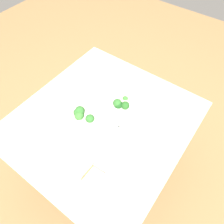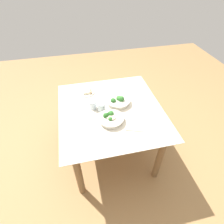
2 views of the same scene
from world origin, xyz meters
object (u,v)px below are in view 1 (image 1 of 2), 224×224
water_glass_center (119,136)px  table_knife_left (85,80)px  fork_by_far_bowl (153,158)px  bread_side_plate (93,179)px  table_knife_right (146,143)px  napkin_folded_lower (105,84)px  broccoli_bowl_near (82,117)px  fork_by_near_bowl (108,158)px  broccoli_bowl_far (121,103)px  water_glass_side (113,124)px  napkin_folded_upper (57,158)px

water_glass_center → table_knife_left: 0.57m
fork_by_far_bowl → bread_side_plate: bearing=148.7°
table_knife_right → water_glass_center: bearing=63.5°
fork_by_far_bowl → napkin_folded_lower: size_ratio=0.55×
fork_by_far_bowl → table_knife_left: same height
table_knife_right → napkin_folded_lower: napkin_folded_lower is taller
broccoli_bowl_near → fork_by_far_bowl: 0.51m
fork_by_far_bowl → napkin_folded_lower: bearing=64.0°
fork_by_near_bowl → bread_side_plate: bearing=44.0°
broccoli_bowl_near → fork_by_far_bowl: bearing=94.6°
broccoli_bowl_far → fork_by_near_bowl: (0.36, 0.16, -0.03)m
water_glass_side → table_knife_left: size_ratio=0.48×
table_knife_left → napkin_folded_upper: (0.58, 0.28, 0.00)m
table_knife_left → table_knife_right: same height
bread_side_plate → table_knife_right: (-0.36, 0.11, -0.01)m
napkin_folded_upper → napkin_folded_lower: same height
broccoli_bowl_near → water_glass_center: bearing=94.6°
broccoli_bowl_far → table_knife_right: size_ratio=1.14×
bread_side_plate → table_knife_left: bread_side_plate is taller
fork_by_near_bowl → water_glass_center: bearing=-132.6°
broccoli_bowl_near → water_glass_side: size_ratio=2.88×
fork_by_far_bowl → water_glass_side: bearing=86.0°
bread_side_plate → water_glass_center: 0.29m
water_glass_side → fork_by_far_bowl: 0.31m
bread_side_plate → water_glass_center: bearing=-173.7°
napkin_folded_upper → table_knife_left: bearing=-153.9°
table_knife_left → napkin_folded_upper: size_ratio=1.01×
fork_by_far_bowl → table_knife_right: 0.10m
broccoli_bowl_far → broccoli_bowl_near: bearing=-29.6°
bread_side_plate → fork_by_far_bowl: bearing=146.8°
broccoli_bowl_far → table_knife_right: 0.32m
water_glass_side → water_glass_center: bearing=58.6°
water_glass_center → napkin_folded_lower: size_ratio=0.52×
water_glass_center → water_glass_side: bearing=-121.4°
fork_by_far_bowl → napkin_folded_upper: size_ratio=0.52×
broccoli_bowl_far → fork_by_near_bowl: 0.39m
broccoli_bowl_near → table_knife_right: 0.43m
water_glass_center → table_knife_left: size_ratio=0.49×
broccoli_bowl_near → bread_side_plate: bearing=49.8°
water_glass_center → napkin_folded_upper: 0.38m
bread_side_plate → table_knife_left: size_ratio=0.96×
table_knife_right → napkin_folded_upper: bearing=82.0°
bread_side_plate → napkin_folded_lower: bread_side_plate is taller
water_glass_center → fork_by_far_bowl: bearing=94.6°
broccoli_bowl_far → water_glass_side: (0.17, 0.06, 0.01)m
broccoli_bowl_far → napkin_folded_lower: broccoli_bowl_far is taller
water_glass_center → table_knife_right: water_glass_center is taller
fork_by_far_bowl → table_knife_left: size_ratio=0.52×
broccoli_bowl_far → broccoli_bowl_near: broccoli_bowl_near is taller
fork_by_far_bowl → table_knife_left: bearing=72.9°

